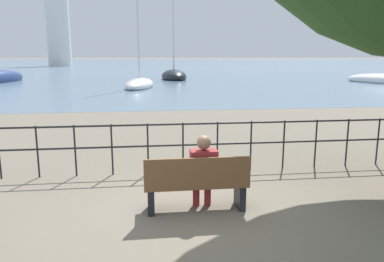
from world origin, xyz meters
TOP-DOWN VIEW (x-y plane):
  - ground_plane at (0.00, 0.00)m, footprint 1000.00×1000.00m
  - harbor_water at (0.00, 160.91)m, footprint 600.00×300.00m
  - park_bench at (0.00, -0.06)m, footprint 1.62×0.45m
  - seated_person_left at (0.12, 0.01)m, footprint 0.42×0.35m
  - promenade_railing at (-0.00, 1.98)m, footprint 16.01×0.04m
  - sailboat_0 at (-13.94, 31.21)m, footprint 2.95×7.97m
  - sailboat_1 at (2.30, 33.52)m, footprint 2.79×5.88m
  - sailboat_4 at (-1.13, 23.54)m, footprint 2.97×5.95m
  - harbor_lighthouse at (-20.60, 88.83)m, footprint 5.36×5.36m

SIDE VIEW (x-z plane):
  - ground_plane at x=0.00m, z-range 0.00..0.00m
  - harbor_water at x=0.00m, z-range 0.00..0.01m
  - sailboat_4 at x=-1.13m, z-range -4.54..5.10m
  - sailboat_1 at x=2.30m, z-range -4.99..5.66m
  - sailboat_0 at x=-13.94m, z-range -4.01..4.70m
  - park_bench at x=0.00m, z-range -0.03..0.87m
  - seated_person_left at x=0.12m, z-range 0.06..1.27m
  - promenade_railing at x=0.00m, z-range 0.17..1.22m
  - harbor_lighthouse at x=-20.60m, z-range -0.73..20.11m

